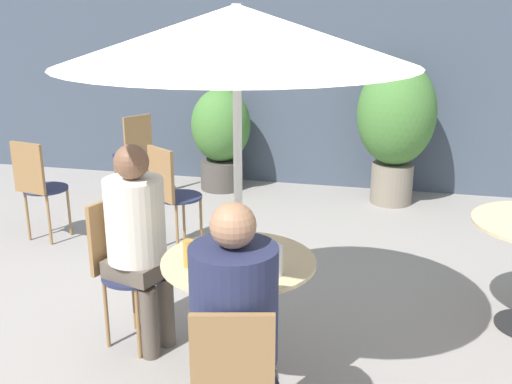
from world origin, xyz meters
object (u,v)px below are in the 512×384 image
object	(u,v)px
seated_person_1	(234,321)
beer_glass_0	(237,226)
bistro_chair_2	(134,148)
bistro_chair_3	(37,182)
bistro_chair_4	(170,189)
beer_glass_1	(189,254)
beer_glass_2	(275,260)
bistro_chair_0	(121,258)
seated_person_0	(138,231)
potted_plant_0	(221,134)
umbrella	(237,36)
cafe_table_near	(239,287)
potted_plant_1	(396,121)
bistro_chair_1	(234,384)

from	to	relation	value
seated_person_1	beer_glass_0	size ratio (longest dim) A/B	7.52
bistro_chair_2	bistro_chair_3	distance (m)	1.38
bistro_chair_2	bistro_chair_4	size ratio (longest dim) A/B	1.00
beer_glass_1	beer_glass_2	world-z (taller)	beer_glass_2
seated_person_1	beer_glass_2	world-z (taller)	seated_person_1
beer_glass_0	bistro_chair_0	bearing A→B (deg)	-178.78
bistro_chair_2	seated_person_1	distance (m)	4.15
bistro_chair_3	seated_person_0	world-z (taller)	seated_person_0
seated_person_1	beer_glass_2	bearing A→B (deg)	-110.63
bistro_chair_0	bistro_chair_3	bearing A→B (deg)	63.39
beer_glass_2	potted_plant_0	world-z (taller)	potted_plant_0
bistro_chair_2	potted_plant_0	xyz separation A→B (m)	(0.80, 0.54, 0.08)
beer_glass_1	umbrella	world-z (taller)	umbrella
cafe_table_near	bistro_chair_3	distance (m)	2.71
bistro_chair_2	seated_person_0	world-z (taller)	seated_person_0
bistro_chair_2	potted_plant_1	world-z (taller)	potted_plant_1
bistro_chair_2	beer_glass_0	distance (m)	3.25
umbrella	bistro_chair_1	bearing A→B (deg)	-76.76
bistro_chair_2	cafe_table_near	bearing A→B (deg)	66.51
bistro_chair_2	beer_glass_1	distance (m)	3.51
seated_person_0	seated_person_1	distance (m)	1.19
umbrella	seated_person_0	bearing A→B (deg)	163.24
bistro_chair_3	beer_glass_2	bearing A→B (deg)	156.54
bistro_chair_0	beer_glass_1	xyz separation A→B (m)	(0.57, -0.38, 0.25)
bistro_chair_1	beer_glass_0	distance (m)	1.13
seated_person_1	potted_plant_1	distance (m)	4.10
potted_plant_1	cafe_table_near	bearing A→B (deg)	-102.74
potted_plant_0	umbrella	world-z (taller)	umbrella
bistro_chair_3	beer_glass_2	world-z (taller)	bistro_chair_3
bistro_chair_2	seated_person_1	size ratio (longest dim) A/B	0.71
cafe_table_near	beer_glass_2	size ratio (longest dim) A/B	5.07
bistro_chair_3	seated_person_0	distance (m)	2.08
bistro_chair_1	bistro_chair_2	size ratio (longest dim) A/B	1.00
cafe_table_near	seated_person_0	distance (m)	0.71
bistro_chair_3	potted_plant_0	world-z (taller)	potted_plant_0
cafe_table_near	bistro_chair_4	world-z (taller)	bistro_chair_4
bistro_chair_3	beer_glass_0	bearing A→B (deg)	159.96
bistro_chair_4	beer_glass_1	world-z (taller)	bistro_chair_4
bistro_chair_0	seated_person_0	distance (m)	0.25
cafe_table_near	seated_person_0	size ratio (longest dim) A/B	0.65
potted_plant_0	potted_plant_1	size ratio (longest dim) A/B	0.77
seated_person_0	bistro_chair_2	bearing A→B (deg)	41.50
cafe_table_near	beer_glass_2	bearing A→B (deg)	-32.26
bistro_chair_0	bistro_chair_1	size ratio (longest dim) A/B	1.00
beer_glass_0	beer_glass_1	xyz separation A→B (m)	(-0.15, -0.40, -0.01)
seated_person_0	beer_glass_2	size ratio (longest dim) A/B	7.81
cafe_table_near	umbrella	xyz separation A→B (m)	(0.00, -0.00, 1.30)
seated_person_1	beer_glass_0	bearing A→B (deg)	-88.93
bistro_chair_0	beer_glass_2	size ratio (longest dim) A/B	5.61
bistro_chair_3	beer_glass_0	size ratio (longest dim) A/B	5.36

